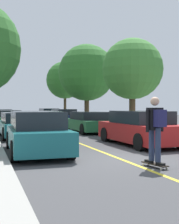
# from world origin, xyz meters

# --- Properties ---
(ground) EXTENTS (80.00, 80.00, 0.00)m
(ground) POSITION_xyz_m (0.00, 0.00, 0.00)
(ground) COLOR #424244
(center_line) EXTENTS (0.12, 39.20, 0.01)m
(center_line) POSITION_xyz_m (0.00, 4.00, 0.00)
(center_line) COLOR gold
(center_line) RESTS_ON ground
(parked_car_left_nearest) EXTENTS (1.99, 4.51, 1.43)m
(parked_car_left_nearest) POSITION_xyz_m (-2.22, 1.98, 0.70)
(parked_car_left_nearest) COLOR #196066
(parked_car_left_nearest) RESTS_ON ground
(parked_car_left_near) EXTENTS (1.86, 4.40, 1.28)m
(parked_car_left_near) POSITION_xyz_m (-2.22, 7.74, 0.65)
(parked_car_left_near) COLOR #196066
(parked_car_left_near) RESTS_ON ground
(parked_car_left_far) EXTENTS (1.96, 4.49, 1.32)m
(parked_car_left_far) POSITION_xyz_m (-2.22, 14.73, 0.67)
(parked_car_left_far) COLOR #1E5B33
(parked_car_left_far) RESTS_ON ground
(parked_car_left_farthest) EXTENTS (1.83, 4.39, 1.32)m
(parked_car_left_farthest) POSITION_xyz_m (-2.22, 21.24, 0.65)
(parked_car_left_farthest) COLOR #38383D
(parked_car_left_farthest) RESTS_ON ground
(parked_car_right_nearest) EXTENTS (2.07, 4.51, 1.41)m
(parked_car_right_nearest) POSITION_xyz_m (2.22, 2.85, 0.69)
(parked_car_right_nearest) COLOR maroon
(parked_car_right_nearest) RESTS_ON ground
(parked_car_right_near) EXTENTS (2.00, 4.71, 1.27)m
(parked_car_right_near) POSITION_xyz_m (2.22, 9.41, 0.63)
(parked_car_right_near) COLOR #1E5B33
(parked_car_right_near) RESTS_ON ground
(parked_car_right_far) EXTENTS (1.82, 4.19, 1.38)m
(parked_car_right_far) POSITION_xyz_m (2.22, 15.45, 0.67)
(parked_car_right_far) COLOR navy
(parked_car_right_far) RESTS_ON ground
(parked_car_right_farthest) EXTENTS (1.86, 4.39, 1.39)m
(parked_car_right_farthest) POSITION_xyz_m (2.22, 21.40, 0.69)
(parked_car_right_farthest) COLOR #196066
(parked_car_right_farthest) RESTS_ON ground
(street_tree_right_nearest) EXTENTS (3.59, 3.59, 5.46)m
(street_tree_right_nearest) POSITION_xyz_m (4.39, 7.76, 3.79)
(street_tree_right_nearest) COLOR #4C3823
(street_tree_right_nearest) RESTS_ON sidewalk_right
(street_tree_right_near) EXTENTS (4.79, 4.79, 6.71)m
(street_tree_right_near) POSITION_xyz_m (4.39, 16.13, 4.45)
(street_tree_right_near) COLOR #4C3823
(street_tree_right_near) RESTS_ON sidewalk_right
(street_tree_right_far) EXTENTS (4.00, 4.00, 6.28)m
(street_tree_right_far) POSITION_xyz_m (4.39, 23.42, 4.41)
(street_tree_right_far) COLOR #4C3823
(street_tree_right_far) RESTS_ON sidewalk_right
(fire_hydrant) EXTENTS (0.20, 0.20, 0.70)m
(fire_hydrant) POSITION_xyz_m (3.72, 4.45, 0.49)
(fire_hydrant) COLOR #B2140F
(fire_hydrant) RESTS_ON sidewalk_right
(skateboard) EXTENTS (0.37, 0.87, 0.10)m
(skateboard) POSITION_xyz_m (0.30, -1.45, 0.09)
(skateboard) COLOR black
(skateboard) RESTS_ON ground
(skateboarder) EXTENTS (0.59, 0.71, 1.74)m
(skateboarder) POSITION_xyz_m (0.31, -1.48, 1.10)
(skateboarder) COLOR black
(skateboarder) RESTS_ON skateboard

